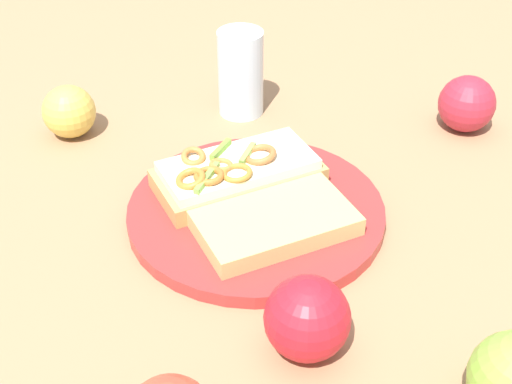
{
  "coord_description": "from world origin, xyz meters",
  "views": [
    {
      "loc": [
        -0.12,
        -0.62,
        0.5
      ],
      "look_at": [
        0.0,
        0.0,
        0.04
      ],
      "focal_mm": 50.3,
      "sensor_mm": 36.0,
      "label": 1
    }
  ],
  "objects_px": {
    "apple_0": "(307,318)",
    "drinking_glass": "(241,73)",
    "sandwich": "(237,173)",
    "apple_5": "(69,112)",
    "bread_slice_side": "(275,222)",
    "apple_3": "(467,104)",
    "plate": "(256,212)"
  },
  "relations": [
    {
      "from": "bread_slice_side",
      "to": "drinking_glass",
      "type": "distance_m",
      "value": 0.29
    },
    {
      "from": "apple_3",
      "to": "apple_5",
      "type": "bearing_deg",
      "value": 170.93
    },
    {
      "from": "apple_0",
      "to": "drinking_glass",
      "type": "bearing_deg",
      "value": 87.87
    },
    {
      "from": "apple_0",
      "to": "drinking_glass",
      "type": "xyz_separation_m",
      "value": [
        0.02,
        0.44,
        0.02
      ]
    },
    {
      "from": "bread_slice_side",
      "to": "apple_0",
      "type": "distance_m",
      "value": 0.15
    },
    {
      "from": "bread_slice_side",
      "to": "apple_3",
      "type": "distance_m",
      "value": 0.35
    },
    {
      "from": "plate",
      "to": "apple_5",
      "type": "distance_m",
      "value": 0.3
    },
    {
      "from": "sandwich",
      "to": "apple_3",
      "type": "height_order",
      "value": "apple_3"
    },
    {
      "from": "sandwich",
      "to": "apple_0",
      "type": "relative_size",
      "value": 2.64
    },
    {
      "from": "apple_0",
      "to": "apple_3",
      "type": "xyz_separation_m",
      "value": [
        0.3,
        0.34,
        -0.0
      ]
    },
    {
      "from": "plate",
      "to": "sandwich",
      "type": "relative_size",
      "value": 1.4
    },
    {
      "from": "apple_0",
      "to": "apple_3",
      "type": "relative_size",
      "value": 1.04
    },
    {
      "from": "sandwich",
      "to": "apple_5",
      "type": "distance_m",
      "value": 0.26
    },
    {
      "from": "apple_3",
      "to": "bread_slice_side",
      "type": "bearing_deg",
      "value": -148.38
    },
    {
      "from": "plate",
      "to": "apple_5",
      "type": "bearing_deg",
      "value": 133.02
    },
    {
      "from": "bread_slice_side",
      "to": "drinking_glass",
      "type": "bearing_deg",
      "value": 72.95
    },
    {
      "from": "apple_3",
      "to": "drinking_glass",
      "type": "relative_size",
      "value": 0.63
    },
    {
      "from": "sandwich",
      "to": "drinking_glass",
      "type": "height_order",
      "value": "drinking_glass"
    },
    {
      "from": "bread_slice_side",
      "to": "apple_0",
      "type": "height_order",
      "value": "apple_0"
    },
    {
      "from": "apple_0",
      "to": "apple_5",
      "type": "height_order",
      "value": "apple_0"
    },
    {
      "from": "drinking_glass",
      "to": "apple_3",
      "type": "bearing_deg",
      "value": -19.49
    },
    {
      "from": "apple_3",
      "to": "drinking_glass",
      "type": "height_order",
      "value": "drinking_glass"
    },
    {
      "from": "plate",
      "to": "apple_3",
      "type": "height_order",
      "value": "apple_3"
    },
    {
      "from": "apple_0",
      "to": "drinking_glass",
      "type": "height_order",
      "value": "drinking_glass"
    },
    {
      "from": "apple_0",
      "to": "plate",
      "type": "bearing_deg",
      "value": 92.4
    },
    {
      "from": "bread_slice_side",
      "to": "apple_0",
      "type": "relative_size",
      "value": 2.11
    },
    {
      "from": "plate",
      "to": "apple_5",
      "type": "relative_size",
      "value": 4.15
    },
    {
      "from": "sandwich",
      "to": "apple_3",
      "type": "xyz_separation_m",
      "value": [
        0.32,
        0.1,
        0.0
      ]
    },
    {
      "from": "plate",
      "to": "bread_slice_side",
      "type": "xyz_separation_m",
      "value": [
        0.01,
        -0.04,
        0.02
      ]
    },
    {
      "from": "bread_slice_side",
      "to": "apple_3",
      "type": "relative_size",
      "value": 2.2
    },
    {
      "from": "plate",
      "to": "drinking_glass",
      "type": "relative_size",
      "value": 2.44
    },
    {
      "from": "apple_0",
      "to": "drinking_glass",
      "type": "relative_size",
      "value": 0.66
    }
  ]
}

